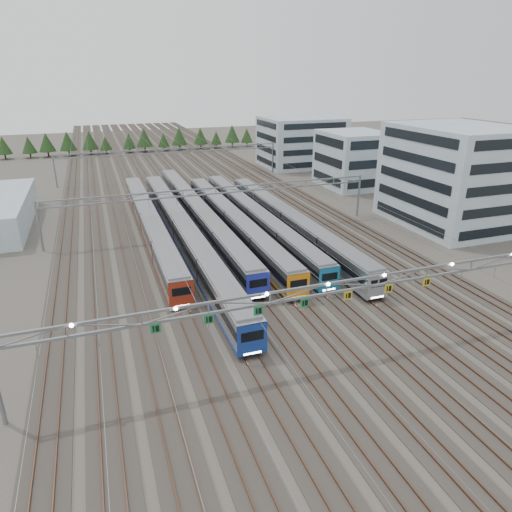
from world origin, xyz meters
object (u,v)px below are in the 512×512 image
object	(u,v)px
train_a	(149,223)
depot_bldg_north	(301,142)
gantry_near	(327,291)
train_b	(183,231)
train_f	(289,222)
depot_bldg_south	(455,176)
depot_bldg_mid	(354,159)
train_c	(198,213)
train_e	(255,217)
train_d	(233,222)
gantry_far	(171,154)
gantry_mid	(216,196)

from	to	relation	value
train_a	depot_bldg_north	distance (m)	70.44
gantry_near	train_b	bearing A→B (deg)	100.55
train_f	depot_bldg_south	xyz separation A→B (m)	(30.11, -4.21, 6.52)
depot_bldg_mid	train_c	bearing A→B (deg)	-156.99
train_c	depot_bldg_south	size ratio (longest dim) A/B	2.93
train_e	gantry_near	distance (m)	40.36
train_a	train_b	xyz separation A→B (m)	(4.50, -6.27, 0.07)
train_e	depot_bldg_south	bearing A→B (deg)	-14.47
train_c	depot_bldg_north	size ratio (longest dim) A/B	2.93
train_a	gantry_near	world-z (taller)	gantry_near
train_c	depot_bldg_mid	world-z (taller)	depot_bldg_mid
train_c	train_d	size ratio (longest dim) A/B	1.18
depot_bldg_mid	train_f	bearing A→B (deg)	-135.92
depot_bldg_south	depot_bldg_north	size ratio (longest dim) A/B	1.00
train_f	depot_bldg_mid	distance (m)	40.44
train_f	train_b	bearing A→B (deg)	176.01
train_e	depot_bldg_north	distance (m)	61.22
depot_bldg_mid	depot_bldg_north	distance (m)	28.40
gantry_near	gantry_far	distance (m)	85.12
train_b	train_d	bearing A→B (deg)	13.27
train_a	depot_bldg_south	distance (m)	54.30
depot_bldg_mid	gantry_near	bearing A→B (deg)	-122.64
depot_bldg_south	depot_bldg_mid	xyz separation A→B (m)	(-1.23, 32.19, -2.25)
gantry_near	depot_bldg_south	distance (m)	51.48
gantry_near	gantry_mid	size ratio (longest dim) A/B	1.00
train_a	gantry_mid	bearing A→B (deg)	-10.86
train_c	depot_bldg_mid	bearing A→B (deg)	23.01
gantry_mid	depot_bldg_south	xyz separation A→B (m)	(41.36, -9.58, 2.34)
gantry_mid	train_c	bearing A→B (deg)	116.01
train_b	train_e	size ratio (longest dim) A/B	1.23
train_e	train_f	bearing A→B (deg)	-46.37
train_a	train_b	world-z (taller)	train_b
train_a	depot_bldg_mid	distance (m)	55.47
train_b	train_e	bearing A→B (deg)	14.40
train_c	depot_bldg_south	xyz separation A→B (m)	(43.61, -14.19, 6.51)
train_a	gantry_far	distance (m)	44.49
train_e	depot_bldg_mid	size ratio (longest dim) A/B	3.49
train_e	depot_bldg_mid	xyz separation A→B (m)	(33.38, 23.25, 4.35)
train_c	train_e	distance (m)	10.42
train_a	depot_bldg_south	world-z (taller)	depot_bldg_south
gantry_mid	train_f	bearing A→B (deg)	-25.51
train_b	gantry_mid	distance (m)	8.92
gantry_mid	depot_bldg_north	distance (m)	64.37
train_a	depot_bldg_north	size ratio (longest dim) A/B	2.62
train_f	depot_bldg_mid	size ratio (longest dim) A/B	3.38
depot_bldg_north	gantry_far	bearing A→B (deg)	-171.33
train_d	depot_bldg_mid	distance (m)	45.37
train_d	depot_bldg_north	bearing A→B (deg)	55.04
train_a	gantry_mid	distance (m)	12.20
depot_bldg_north	depot_bldg_mid	bearing A→B (deg)	-88.29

